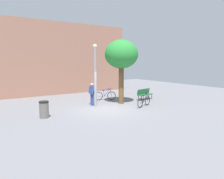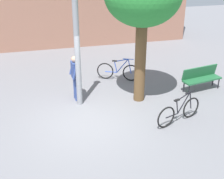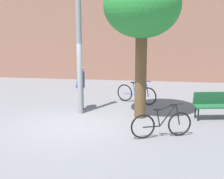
% 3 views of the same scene
% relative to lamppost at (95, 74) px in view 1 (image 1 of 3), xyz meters
% --- Properties ---
extents(ground_plane, '(36.00, 36.00, 0.00)m').
position_rel_lamppost_xyz_m(ground_plane, '(0.04, -1.33, -2.36)').
color(ground_plane, slate).
extents(building_facade, '(14.66, 2.00, 6.97)m').
position_rel_lamppost_xyz_m(building_facade, '(0.04, 7.71, 1.12)').
color(building_facade, '#9E6B56').
rests_on(building_facade, ground_plane).
extents(lamppost, '(0.28, 0.28, 4.44)m').
position_rel_lamppost_xyz_m(lamppost, '(0.00, 0.00, 0.00)').
color(lamppost, gray).
rests_on(lamppost, ground_plane).
extents(person_by_lamppost, '(0.32, 0.61, 1.67)m').
position_rel_lamppost_xyz_m(person_by_lamppost, '(-0.07, 0.39, -1.40)').
color(person_by_lamppost, '#334784').
rests_on(person_by_lamppost, ground_plane).
extents(park_bench, '(1.66, 0.76, 0.92)m').
position_rel_lamppost_xyz_m(park_bench, '(4.75, 0.01, -1.82)').
color(park_bench, '#236038').
rests_on(park_bench, ground_plane).
extents(plaza_tree, '(2.52, 2.52, 4.84)m').
position_rel_lamppost_xyz_m(plaza_tree, '(2.15, -0.20, 1.34)').
color(plaza_tree, brown).
rests_on(plaza_tree, ground_plane).
extents(bicycle_blue, '(1.65, 0.83, 0.97)m').
position_rel_lamppost_xyz_m(bicycle_blue, '(1.91, 1.74, -1.98)').
color(bicycle_blue, black).
rests_on(bicycle_blue, ground_plane).
extents(bicycle_black, '(1.72, 0.65, 0.97)m').
position_rel_lamppost_xyz_m(bicycle_black, '(2.85, -2.03, -1.98)').
color(bicycle_black, black).
rests_on(bicycle_black, ground_plane).
extents(trash_bin, '(0.55, 0.55, 0.98)m').
position_rel_lamppost_xyz_m(trash_bin, '(-4.04, -1.14, -1.87)').
color(trash_bin, '#66605B').
rests_on(trash_bin, ground_plane).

